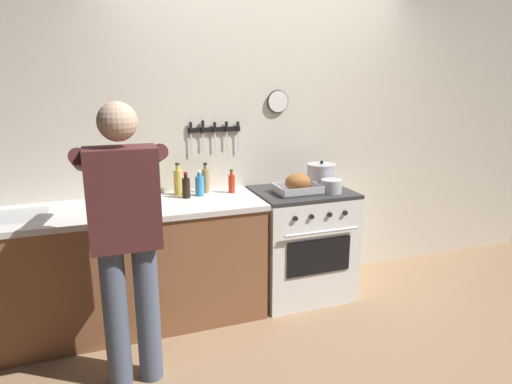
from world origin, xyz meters
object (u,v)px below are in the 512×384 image
at_px(person_cook, 125,230).
at_px(roasting_pan, 298,185).
at_px(bottle_cooking_oil, 178,182).
at_px(stove, 301,243).
at_px(bottle_soy_sauce, 186,187).
at_px(bottle_hot_sauce, 232,183).
at_px(bottle_vinegar, 206,180).
at_px(cutting_board, 129,208).
at_px(saucepan, 331,186).
at_px(stock_pot, 321,175).
at_px(bottle_dish_soap, 200,185).
at_px(bottle_olive_oil, 150,183).

relative_size(person_cook, roasting_pan, 4.72).
height_order(person_cook, bottle_cooking_oil, person_cook).
relative_size(stove, bottle_soy_sauce, 4.56).
bearing_deg(bottle_hot_sauce, bottle_vinegar, 158.71).
bearing_deg(bottle_cooking_oil, cutting_board, -144.84).
distance_m(stove, bottle_soy_sauce, 1.07).
bearing_deg(person_cook, bottle_hot_sauce, -50.81).
bearing_deg(cutting_board, stove, 3.05).
relative_size(saucepan, bottle_hot_sauce, 0.90).
bearing_deg(saucepan, stock_pot, 83.88).
height_order(bottle_hot_sauce, bottle_cooking_oil, bottle_cooking_oil).
bearing_deg(bottle_cooking_oil, bottle_hot_sauce, -11.13).
distance_m(cutting_board, bottle_dish_soap, 0.58).
distance_m(person_cook, cutting_board, 0.60).
relative_size(saucepan, cutting_board, 0.47).
xyz_separation_m(person_cook, stock_pot, (1.62, 0.74, 0.04)).
distance_m(stock_pot, bottle_cooking_oil, 1.18).
relative_size(person_cook, bottle_vinegar, 6.98).
height_order(bottle_soy_sauce, bottle_dish_soap, bottle_soy_sauce).
xyz_separation_m(bottle_vinegar, bottle_cooking_oil, (-0.22, 0.01, 0.00)).
distance_m(person_cook, stock_pot, 1.78).
height_order(stove, cutting_board, cutting_board).
bearing_deg(bottle_hot_sauce, stock_pot, -4.08).
bearing_deg(cutting_board, bottle_dish_soap, 19.54).
xyz_separation_m(saucepan, cutting_board, (-1.54, 0.07, -0.04)).
height_order(bottle_vinegar, bottle_hot_sauce, bottle_vinegar).
distance_m(person_cook, bottle_olive_oil, 0.87).
distance_m(roasting_pan, bottle_vinegar, 0.73).
bearing_deg(saucepan, bottle_soy_sauce, 168.05).
bearing_deg(bottle_soy_sauce, saucepan, -11.95).
bearing_deg(bottle_dish_soap, bottle_olive_oil, 171.95).
height_order(person_cook, cutting_board, person_cook).
bearing_deg(bottle_dish_soap, person_cook, -127.57).
bearing_deg(roasting_pan, stove, 40.17).
xyz_separation_m(stock_pot, saucepan, (-0.02, -0.21, -0.04)).
height_order(stock_pot, bottle_vinegar, bottle_vinegar).
height_order(bottle_dish_soap, bottle_cooking_oil, bottle_cooking_oil).
height_order(stove, roasting_pan, roasting_pan).
bearing_deg(roasting_pan, bottle_hot_sauce, 159.00).
relative_size(bottle_soy_sauce, bottle_hot_sauce, 1.05).
height_order(bottle_vinegar, bottle_cooking_oil, bottle_cooking_oil).
distance_m(roasting_pan, stock_pot, 0.31).
distance_m(bottle_hot_sauce, bottle_olive_oil, 0.62).
relative_size(person_cook, bottle_dish_soap, 8.45).
bearing_deg(bottle_soy_sauce, stove, -5.80).
bearing_deg(stove, person_cook, -154.90).
height_order(stove, bottle_hot_sauce, bottle_hot_sauce).
height_order(cutting_board, bottle_dish_soap, bottle_dish_soap).
bearing_deg(stock_pot, bottle_olive_oil, 175.83).
xyz_separation_m(bottle_vinegar, bottle_olive_oil, (-0.43, -0.03, 0.02)).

